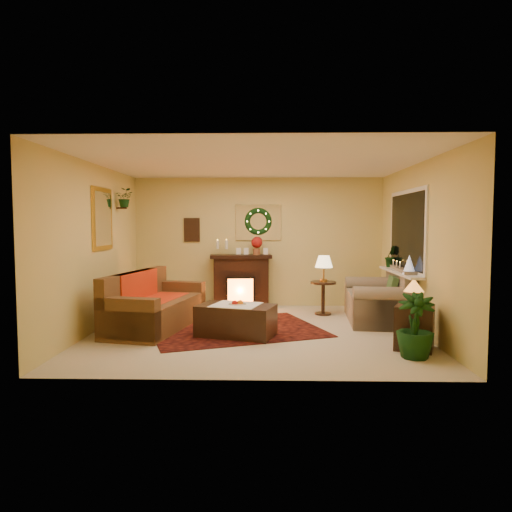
{
  "coord_description": "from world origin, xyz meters",
  "views": [
    {
      "loc": [
        0.18,
        -7.01,
        1.66
      ],
      "look_at": [
        0.0,
        0.35,
        1.15
      ],
      "focal_mm": 32.0,
      "sensor_mm": 36.0,
      "label": 1
    }
  ],
  "objects_px": {
    "coffee_table": "(236,322)",
    "loveseat": "(377,297)",
    "fireplace": "(241,280)",
    "sofa": "(157,301)",
    "end_table_square": "(414,329)",
    "side_table_round": "(323,297)"
  },
  "relations": [
    {
      "from": "sofa",
      "to": "end_table_square",
      "type": "distance_m",
      "value": 3.92
    },
    {
      "from": "sofa",
      "to": "fireplace",
      "type": "bearing_deg",
      "value": 67.57
    },
    {
      "from": "sofa",
      "to": "side_table_round",
      "type": "height_order",
      "value": "sofa"
    },
    {
      "from": "sofa",
      "to": "side_table_round",
      "type": "bearing_deg",
      "value": 33.73
    },
    {
      "from": "fireplace",
      "to": "loveseat",
      "type": "height_order",
      "value": "fireplace"
    },
    {
      "from": "coffee_table",
      "to": "end_table_square",
      "type": "bearing_deg",
      "value": 1.77
    },
    {
      "from": "loveseat",
      "to": "end_table_square",
      "type": "distance_m",
      "value": 1.77
    },
    {
      "from": "side_table_round",
      "to": "loveseat",
      "type": "bearing_deg",
      "value": -32.89
    },
    {
      "from": "fireplace",
      "to": "loveseat",
      "type": "distance_m",
      "value": 2.71
    },
    {
      "from": "side_table_round",
      "to": "end_table_square",
      "type": "relative_size",
      "value": 1.05
    },
    {
      "from": "fireplace",
      "to": "coffee_table",
      "type": "bearing_deg",
      "value": -93.92
    },
    {
      "from": "loveseat",
      "to": "fireplace",
      "type": "bearing_deg",
      "value": 157.16
    },
    {
      "from": "fireplace",
      "to": "loveseat",
      "type": "xyz_separation_m",
      "value": [
        2.4,
        -1.26,
        -0.13
      ]
    },
    {
      "from": "fireplace",
      "to": "end_table_square",
      "type": "distance_m",
      "value": 3.92
    },
    {
      "from": "loveseat",
      "to": "end_table_square",
      "type": "relative_size",
      "value": 2.77
    },
    {
      "from": "sofa",
      "to": "loveseat",
      "type": "xyz_separation_m",
      "value": [
        3.65,
        0.6,
        -0.01
      ]
    },
    {
      "from": "sofa",
      "to": "loveseat",
      "type": "relative_size",
      "value": 1.29
    },
    {
      "from": "coffee_table",
      "to": "loveseat",
      "type": "bearing_deg",
      "value": 42.06
    },
    {
      "from": "fireplace",
      "to": "coffee_table",
      "type": "height_order",
      "value": "fireplace"
    },
    {
      "from": "fireplace",
      "to": "side_table_round",
      "type": "distance_m",
      "value": 1.72
    },
    {
      "from": "fireplace",
      "to": "sofa",
      "type": "bearing_deg",
      "value": -129.4
    },
    {
      "from": "sofa",
      "to": "coffee_table",
      "type": "bearing_deg",
      "value": -10.34
    }
  ]
}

